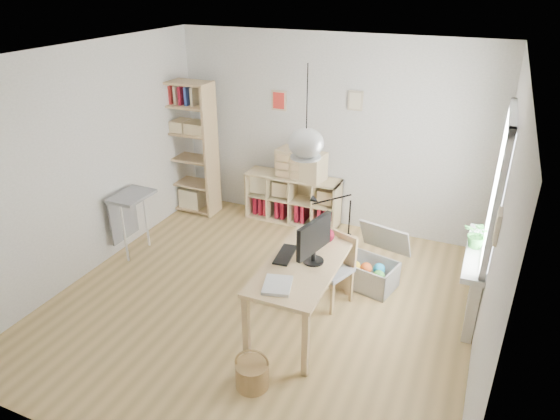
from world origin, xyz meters
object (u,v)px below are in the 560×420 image
at_px(desk, 303,270).
at_px(drawer_chest, 301,164).
at_px(storage_chest, 372,267).
at_px(monitor, 314,239).
at_px(tall_bookshelf, 188,143).
at_px(chair, 334,264).
at_px(cube_shelf, 292,201).

xyz_separation_m(desk, drawer_chest, (-0.88, 2.19, 0.26)).
relative_size(storage_chest, drawer_chest, 1.19).
relative_size(desk, storage_chest, 1.79).
bearing_deg(drawer_chest, monitor, -55.12).
bearing_deg(monitor, drawer_chest, 128.16).
relative_size(desk, drawer_chest, 2.14).
xyz_separation_m(desk, tall_bookshelf, (-2.59, 1.95, 0.43)).
relative_size(chair, storage_chest, 0.97).
distance_m(desk, storage_chest, 1.22).
bearing_deg(monitor, tall_bookshelf, 158.46).
relative_size(desk, tall_bookshelf, 0.75).
height_order(tall_bookshelf, storage_chest, tall_bookshelf).
xyz_separation_m(cube_shelf, monitor, (1.11, -2.18, 0.71)).
distance_m(chair, monitor, 0.73).
distance_m(desk, drawer_chest, 2.37).
relative_size(cube_shelf, monitor, 2.64).
bearing_deg(desk, cube_shelf, 114.61).
relative_size(tall_bookshelf, monitor, 3.77).
height_order(storage_chest, drawer_chest, drawer_chest).
distance_m(chair, storage_chest, 0.64).
xyz_separation_m(desk, cube_shelf, (-1.02, 2.23, -0.36)).
bearing_deg(tall_bookshelf, chair, -27.26).
bearing_deg(tall_bookshelf, storage_chest, -16.72).
relative_size(monitor, drawer_chest, 0.76).
bearing_deg(storage_chest, desk, -102.14).
bearing_deg(cube_shelf, drawer_chest, -16.02).
distance_m(desk, chair, 0.59).
height_order(chair, storage_chest, chair).
xyz_separation_m(tall_bookshelf, drawer_chest, (1.71, 0.24, -0.17)).
bearing_deg(cube_shelf, monitor, -63.02).
xyz_separation_m(tall_bookshelf, chair, (2.75, -1.42, -0.62)).
distance_m(monitor, drawer_chest, 2.35).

